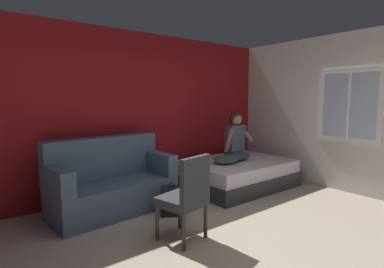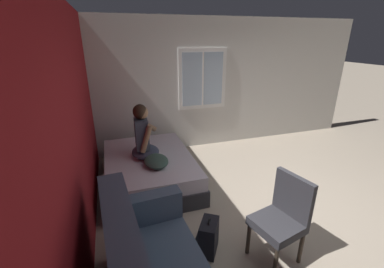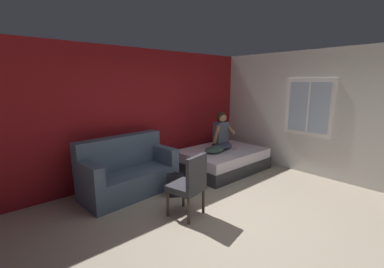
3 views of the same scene
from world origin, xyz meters
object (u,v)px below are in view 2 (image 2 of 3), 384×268
object	(u,v)px
bed	(149,170)
side_chair	(282,216)
backpack	(208,237)
throw_pillow	(156,161)
person_seated	(143,136)
cell_phone	(155,148)

from	to	relation	value
bed	side_chair	xyz separation A→B (m)	(-1.99, -1.12, 0.30)
bed	backpack	world-z (taller)	bed
bed	throw_pillow	size ratio (longest dim) A/B	4.04
backpack	bed	bearing A→B (deg)	13.00
side_chair	person_seated	size ratio (longest dim) A/B	1.12
bed	cell_phone	xyz separation A→B (m)	(0.28, -0.15, 0.25)
bed	throw_pillow	world-z (taller)	throw_pillow
bed	throw_pillow	bearing A→B (deg)	-168.50
bed	person_seated	world-z (taller)	person_seated
person_seated	cell_phone	size ratio (longest dim) A/B	6.08
person_seated	bed	bearing A→B (deg)	-113.49
bed	person_seated	size ratio (longest dim) A/B	2.21
cell_phone	backpack	bearing A→B (deg)	89.66
person_seated	throw_pillow	world-z (taller)	person_seated
person_seated	side_chair	bearing A→B (deg)	-149.73
side_chair	cell_phone	bearing A→B (deg)	23.04
backpack	cell_phone	distance (m)	2.02
bed	person_seated	xyz separation A→B (m)	(0.03, 0.06, 0.60)
throw_pillow	cell_phone	distance (m)	0.63
throw_pillow	backpack	bearing A→B (deg)	-166.63
bed	throw_pillow	xyz separation A→B (m)	(-0.34, -0.07, 0.31)
side_chair	person_seated	world-z (taller)	person_seated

